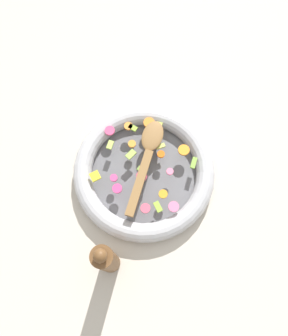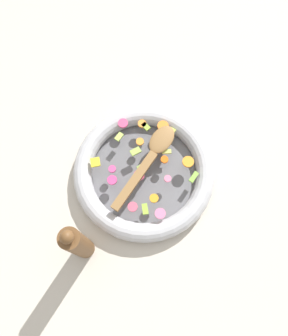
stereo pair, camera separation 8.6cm
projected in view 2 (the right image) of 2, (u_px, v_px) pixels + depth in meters
ground_plane at (144, 174)px, 0.91m from camera, size 4.00×4.00×0.00m
skillet at (144, 171)px, 0.89m from camera, size 0.38×0.38×0.05m
chopped_vegetables at (146, 162)px, 0.86m from camera, size 0.27×0.27×0.01m
wooden_spoon at (150, 157)px, 0.86m from camera, size 0.06×0.27×0.01m
pepper_mill at (78, 244)px, 0.74m from camera, size 0.05×0.05×0.23m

